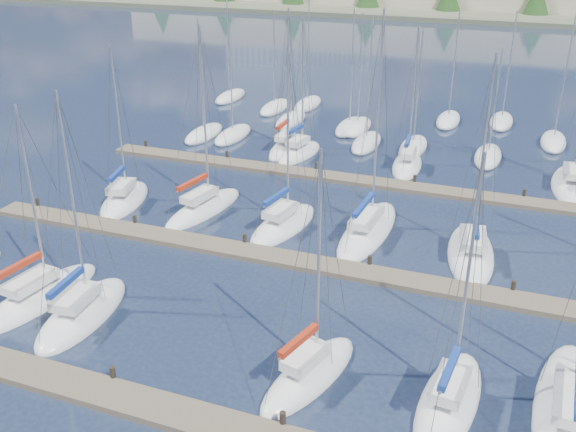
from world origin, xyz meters
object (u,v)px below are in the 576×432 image
(sailboat_b, at_px, (39,297))
(sailboat_d, at_px, (309,375))
(sailboat_e, at_px, (449,401))
(sailboat_l, at_px, (471,253))
(sailboat_i, at_px, (204,208))
(sailboat_q, at_px, (572,184))
(sailboat_p, at_px, (407,165))
(sailboat_n, at_px, (286,147))
(sailboat_f, at_px, (569,413))
(sailboat_o, at_px, (299,153))
(sailboat_c, at_px, (82,313))
(sailboat_k, at_px, (368,230))
(sailboat_j, at_px, (283,225))
(sailboat_h, at_px, (124,200))

(sailboat_b, height_order, sailboat_d, sailboat_d)
(sailboat_e, bearing_deg, sailboat_l, 98.01)
(sailboat_b, height_order, sailboat_i, sailboat_i)
(sailboat_i, xyz_separation_m, sailboat_q, (24.36, 14.19, -0.02))
(sailboat_e, height_order, sailboat_d, sailboat_e)
(sailboat_p, xyz_separation_m, sailboat_n, (-11.02, 0.68, 0.01))
(sailboat_e, relative_size, sailboat_d, 1.04)
(sailboat_i, height_order, sailboat_d, sailboat_i)
(sailboat_f, xyz_separation_m, sailboat_d, (-10.79, -1.52, 0.01))
(sailboat_e, bearing_deg, sailboat_q, 84.62)
(sailboat_o, distance_m, sailboat_l, 21.19)
(sailboat_c, relative_size, sailboat_k, 0.84)
(sailboat_l, bearing_deg, sailboat_b, -155.19)
(sailboat_f, distance_m, sailboat_q, 27.27)
(sailboat_b, bearing_deg, sailboat_c, -2.03)
(sailboat_i, bearing_deg, sailboat_p, 59.49)
(sailboat_b, relative_size, sailboat_o, 0.92)
(sailboat_f, xyz_separation_m, sailboat_k, (-12.03, 13.73, 0.01))
(sailboat_p, relative_size, sailboat_j, 0.95)
(sailboat_p, relative_size, sailboat_l, 0.94)
(sailboat_c, bearing_deg, sailboat_q, 44.58)
(sailboat_o, bearing_deg, sailboat_d, -61.53)
(sailboat_b, xyz_separation_m, sailboat_o, (5.02, 27.21, 0.02))
(sailboat_o, xyz_separation_m, sailboat_q, (22.13, 0.56, -0.03))
(sailboat_d, distance_m, sailboat_h, 23.59)
(sailboat_j, xyz_separation_m, sailboat_q, (18.16, 14.65, -0.01))
(sailboat_o, height_order, sailboat_n, sailboat_n)
(sailboat_i, relative_size, sailboat_o, 1.08)
(sailboat_i, xyz_separation_m, sailboat_d, (12.92, -14.58, -0.00))
(sailboat_j, height_order, sailboat_l, sailboat_l)
(sailboat_n, bearing_deg, sailboat_l, -40.84)
(sailboat_k, xyz_separation_m, sailboat_e, (7.30, -14.77, 0.00))
(sailboat_c, relative_size, sailboat_f, 0.87)
(sailboat_c, xyz_separation_m, sailboat_l, (17.98, 13.92, -0.01))
(sailboat_q, distance_m, sailboat_n, 23.77)
(sailboat_h, bearing_deg, sailboat_d, -50.63)
(sailboat_k, bearing_deg, sailboat_o, 128.69)
(sailboat_c, bearing_deg, sailboat_n, 84.46)
(sailboat_p, xyz_separation_m, sailboat_q, (12.74, 0.18, -0.02))
(sailboat_j, relative_size, sailboat_d, 1.11)
(sailboat_i, height_order, sailboat_o, sailboat_i)
(sailboat_o, bearing_deg, sailboat_j, -66.54)
(sailboat_c, distance_m, sailboat_p, 30.24)
(sailboat_e, xyz_separation_m, sailboat_h, (-25.09, 13.46, -0.01))
(sailboat_e, relative_size, sailboat_n, 0.91)
(sailboat_d, relative_size, sailboat_h, 0.95)
(sailboat_h, bearing_deg, sailboat_i, -8.36)
(sailboat_o, relative_size, sailboat_q, 0.99)
(sailboat_k, bearing_deg, sailboat_d, -82.75)
(sailboat_q, bearing_deg, sailboat_l, -112.56)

